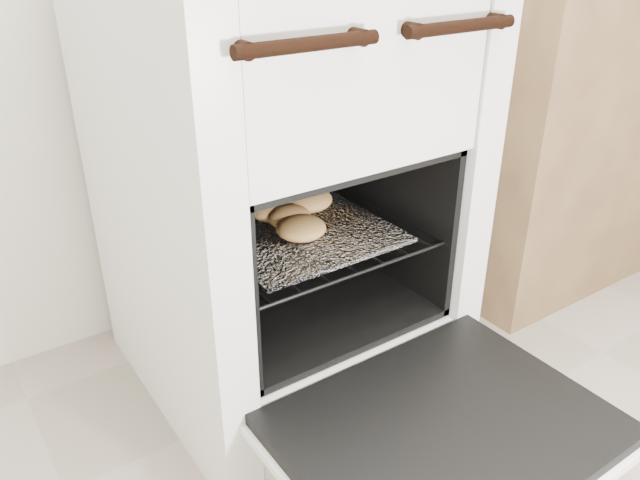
# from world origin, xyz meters

# --- Properties ---
(stove) EXTENTS (0.67, 0.74, 1.02)m
(stove) POSITION_xyz_m (-0.08, 1.13, 0.50)
(stove) COLOR silver
(stove) RESTS_ON ground
(oven_door) EXTENTS (0.60, 0.47, 0.04)m
(oven_door) POSITION_xyz_m (-0.08, 0.57, 0.22)
(oven_door) COLOR black
(oven_door) RESTS_ON stove
(oven_rack) EXTENTS (0.49, 0.47, 0.01)m
(oven_rack) POSITION_xyz_m (-0.08, 1.06, 0.42)
(oven_rack) COLOR black
(oven_rack) RESTS_ON stove
(foil_sheet) EXTENTS (0.38, 0.33, 0.01)m
(foil_sheet) POSITION_xyz_m (-0.08, 1.03, 0.43)
(foil_sheet) COLOR white
(foil_sheet) RESTS_ON oven_rack
(baked_rolls) EXTENTS (0.25, 0.27, 0.05)m
(baked_rolls) POSITION_xyz_m (-0.06, 1.09, 0.46)
(baked_rolls) COLOR tan
(baked_rolls) RESTS_ON foil_sheet
(counter) EXTENTS (0.94, 0.63, 0.93)m
(counter) POSITION_xyz_m (0.99, 1.20, 0.47)
(counter) COLOR olive
(counter) RESTS_ON ground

